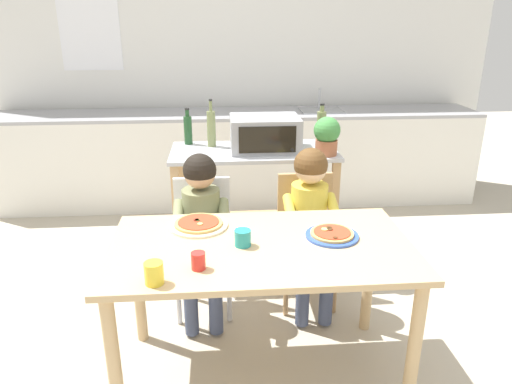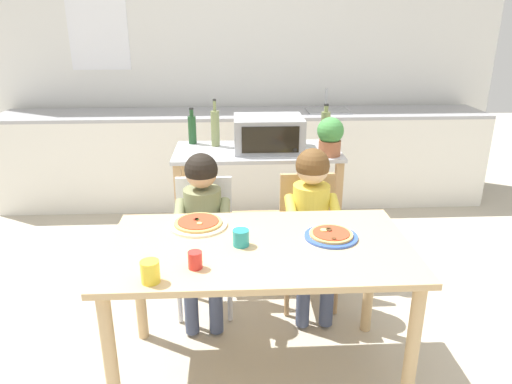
% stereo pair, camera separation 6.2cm
% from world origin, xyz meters
% --- Properties ---
extents(ground_plane, '(11.33, 11.33, 0.00)m').
position_xyz_m(ground_plane, '(0.00, 1.13, 0.00)').
color(ground_plane, '#B7AD99').
extents(back_wall_tiled, '(5.09, 0.13, 2.70)m').
position_xyz_m(back_wall_tiled, '(-0.00, 2.89, 1.35)').
color(back_wall_tiled, white).
rests_on(back_wall_tiled, ground).
extents(kitchen_counter, '(4.58, 0.60, 1.09)m').
position_xyz_m(kitchen_counter, '(0.00, 2.48, 0.44)').
color(kitchen_counter, silver).
rests_on(kitchen_counter, ground).
extents(kitchen_island_cart, '(1.14, 0.54, 0.87)m').
position_xyz_m(kitchen_island_cart, '(0.05, 1.19, 0.58)').
color(kitchen_island_cart, '#B7BABF').
rests_on(kitchen_island_cart, ground).
extents(toaster_oven, '(0.47, 0.36, 0.23)m').
position_xyz_m(toaster_oven, '(0.13, 1.19, 0.99)').
color(toaster_oven, '#999BA0').
rests_on(toaster_oven, kitchen_island_cart).
extents(bottle_brown_beer, '(0.06, 0.06, 0.33)m').
position_xyz_m(bottle_brown_beer, '(-0.23, 1.31, 1.00)').
color(bottle_brown_beer, olive).
rests_on(bottle_brown_beer, kitchen_island_cart).
extents(bottle_clear_vinegar, '(0.07, 0.07, 0.30)m').
position_xyz_m(bottle_clear_vinegar, '(0.54, 1.29, 1.00)').
color(bottle_clear_vinegar, olive).
rests_on(bottle_clear_vinegar, kitchen_island_cart).
extents(bottle_slim_sauce, '(0.06, 0.06, 0.26)m').
position_xyz_m(bottle_slim_sauce, '(-0.40, 1.39, 0.98)').
color(bottle_slim_sauce, '#1E4723').
rests_on(bottle_slim_sauce, kitchen_island_cart).
extents(potted_herb_plant, '(0.17, 0.17, 0.25)m').
position_xyz_m(potted_herb_plant, '(0.53, 1.03, 1.01)').
color(potted_herb_plant, '#9E5B3D').
rests_on(potted_herb_plant, kitchen_island_cart).
extents(dining_table, '(1.42, 0.78, 0.74)m').
position_xyz_m(dining_table, '(0.00, 0.00, 0.64)').
color(dining_table, tan).
rests_on(dining_table, ground).
extents(dining_chair_left, '(0.36, 0.36, 0.81)m').
position_xyz_m(dining_chair_left, '(-0.30, 0.66, 0.48)').
color(dining_chair_left, silver).
rests_on(dining_chair_left, ground).
extents(dining_chair_right, '(0.36, 0.36, 0.81)m').
position_xyz_m(dining_chair_right, '(0.35, 0.70, 0.48)').
color(dining_chair_right, tan).
rests_on(dining_chair_right, ground).
extents(child_in_olive_shirt, '(0.32, 0.42, 0.99)m').
position_xyz_m(child_in_olive_shirt, '(-0.30, 0.54, 0.65)').
color(child_in_olive_shirt, '#424C6B').
rests_on(child_in_olive_shirt, ground).
extents(child_in_yellow_shirt, '(0.32, 0.42, 1.00)m').
position_xyz_m(child_in_yellow_shirt, '(0.35, 0.58, 0.66)').
color(child_in_yellow_shirt, '#424C6B').
rests_on(child_in_yellow_shirt, ground).
extents(pizza_plate_cream, '(0.29, 0.29, 0.03)m').
position_xyz_m(pizza_plate_cream, '(-0.30, 0.22, 0.75)').
color(pizza_plate_cream, beige).
rests_on(pizza_plate_cream, dining_table).
extents(pizza_plate_blue_rimmed, '(0.26, 0.26, 0.03)m').
position_xyz_m(pizza_plate_blue_rimmed, '(0.35, 0.05, 0.75)').
color(pizza_plate_blue_rimmed, '#3356B7').
rests_on(pizza_plate_blue_rimmed, dining_table).
extents(drinking_cup_teal, '(0.08, 0.08, 0.08)m').
position_xyz_m(drinking_cup_teal, '(-0.09, -0.01, 0.78)').
color(drinking_cup_teal, teal).
rests_on(drinking_cup_teal, dining_table).
extents(drinking_cup_yellow, '(0.08, 0.08, 0.09)m').
position_xyz_m(drinking_cup_yellow, '(-0.45, -0.31, 0.79)').
color(drinking_cup_yellow, yellow).
rests_on(drinking_cup_yellow, dining_table).
extents(drinking_cup_red, '(0.06, 0.06, 0.08)m').
position_xyz_m(drinking_cup_red, '(-0.28, -0.21, 0.78)').
color(drinking_cup_red, red).
rests_on(drinking_cup_red, dining_table).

